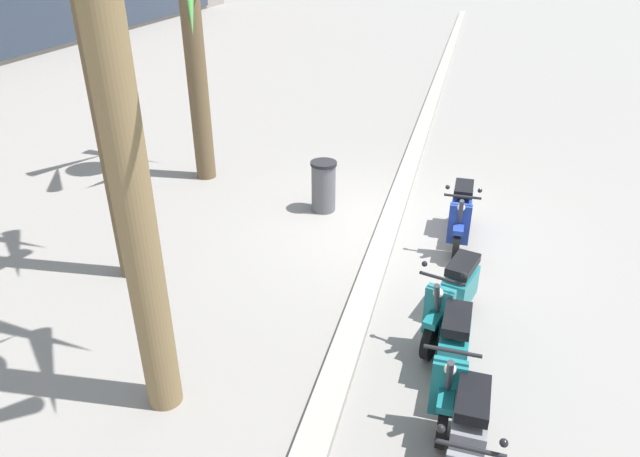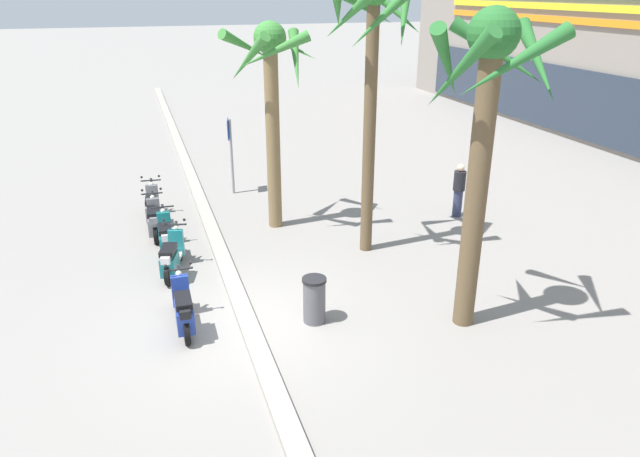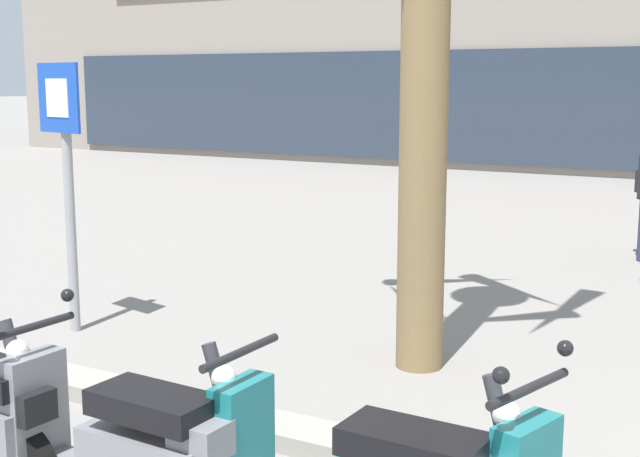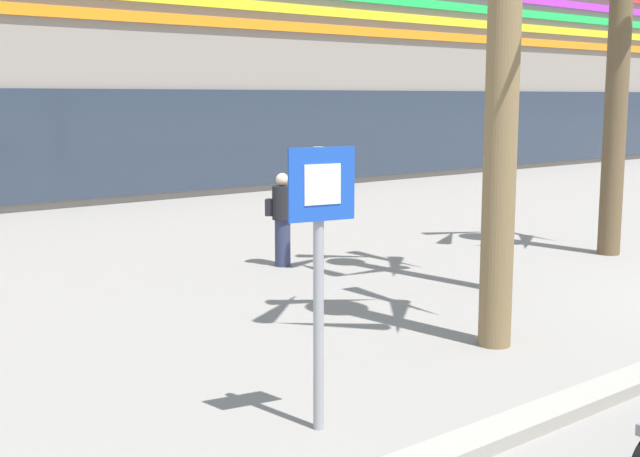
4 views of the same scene
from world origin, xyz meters
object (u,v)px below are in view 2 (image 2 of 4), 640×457
Objects in this scene: scooter_teal_gap_after_mid at (172,257)px; scooter_grey_mid_front at (152,207)px; palm_tree_mid_walkway at (371,48)px; crossing_sign at (230,148)px; scooter_grey_second_in_line at (154,220)px; pedestrian_strolling_near_curb at (459,189)px; palm_tree_by_mall_entrance at (271,80)px; scooter_teal_far_back at (166,237)px; palm_tree_near_sign at (486,106)px; scooter_blue_mid_centre at (183,309)px; litter_bin at (314,299)px.

scooter_grey_mid_front is at bearing -175.89° from scooter_teal_gap_after_mid.
scooter_grey_mid_front is 3.58m from scooter_teal_gap_after_mid.
crossing_sign is at bearing -155.56° from palm_tree_mid_walkway.
pedestrian_strolling_near_curb is at bearing 82.49° from scooter_grey_second_in_line.
pedestrian_strolling_near_curb is at bearing 80.27° from palm_tree_by_mall_entrance.
scooter_teal_far_back is 4.84m from crossing_sign.
palm_tree_mid_walkway is (0.01, 4.74, 4.44)m from scooter_teal_gap_after_mid.
palm_tree_near_sign reaches higher than scooter_grey_mid_front.
scooter_blue_mid_centre is 8.98m from pedestrian_strolling_near_curb.
palm_tree_near_sign is (9.19, 2.98, 2.77)m from crossing_sign.
scooter_grey_mid_front and scooter_teal_gap_after_mid have the same top height.
scooter_teal_gap_after_mid is 0.72× the size of crossing_sign.
scooter_grey_mid_front is 1.13m from scooter_grey_second_in_line.
crossing_sign reaches higher than scooter_blue_mid_centre.
palm_tree_mid_walkway reaches higher than litter_bin.
pedestrian_strolling_near_curb is at bearing 90.58° from scooter_teal_far_back.
palm_tree_near_sign is at bearing 20.92° from palm_tree_by_mall_entrance.
litter_bin is at bearing -108.38° from palm_tree_near_sign.
scooter_grey_mid_front and scooter_grey_second_in_line have the same top height.
palm_tree_mid_walkway is 1.09× the size of palm_tree_near_sign.
palm_tree_near_sign is (5.10, 5.34, 3.82)m from scooter_teal_far_back.
crossing_sign is at bearing 163.60° from scooter_blue_mid_centre.
litter_bin is at bearing 27.17° from scooter_grey_second_in_line.
scooter_grey_second_in_line is 0.97× the size of scooter_teal_far_back.
pedestrian_strolling_near_curb is (-1.33, 8.15, 0.37)m from scooter_teal_gap_after_mid.
palm_tree_by_mall_entrance reaches higher than litter_bin.
litter_bin is (2.91, -2.25, -4.40)m from palm_tree_mid_walkway.
scooter_blue_mid_centre is at bearing 0.44° from scooter_teal_gap_after_mid.
scooter_grey_second_in_line is at bearing -93.90° from palm_tree_by_mall_entrance.
scooter_blue_mid_centre is (2.46, 0.02, 0.01)m from scooter_teal_gap_after_mid.
crossing_sign is at bearing -168.16° from palm_tree_by_mall_entrance.
pedestrian_strolling_near_curb is (0.89, 5.19, -3.16)m from palm_tree_by_mall_entrance.
crossing_sign reaches higher than litter_bin.
crossing_sign is 6.78m from palm_tree_mid_walkway.
palm_tree_by_mall_entrance is (3.11, 0.65, 2.48)m from crossing_sign.
palm_tree_by_mall_entrance reaches higher than crossing_sign.
palm_tree_mid_walkway is (3.59, 5.00, 4.45)m from scooter_grey_mid_front.
scooter_teal_gap_after_mid is (3.57, 0.26, 0.01)m from scooter_grey_mid_front.
scooter_grey_second_in_line is 0.29× the size of palm_tree_near_sign.
palm_tree_by_mall_entrance is (-2.22, 2.97, 3.54)m from scooter_teal_gap_after_mid.
scooter_teal_far_back reaches higher than litter_bin.
scooter_grey_mid_front is at bearing -157.05° from litter_bin.
scooter_grey_mid_front is 1.94× the size of litter_bin.
palm_tree_by_mall_entrance is 6.14m from pedestrian_strolling_near_curb.
palm_tree_mid_walkway is at bearing 89.83° from scooter_teal_gap_after_mid.
scooter_blue_mid_centre is 0.28× the size of palm_tree_mid_walkway.
crossing_sign reaches higher than scooter_grey_mid_front.
scooter_teal_gap_after_mid is 6.50m from palm_tree_mid_walkway.
palm_tree_mid_walkway is (5.35, 2.43, 3.38)m from crossing_sign.
litter_bin is (5.37, 2.76, 0.03)m from scooter_grey_second_in_line.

